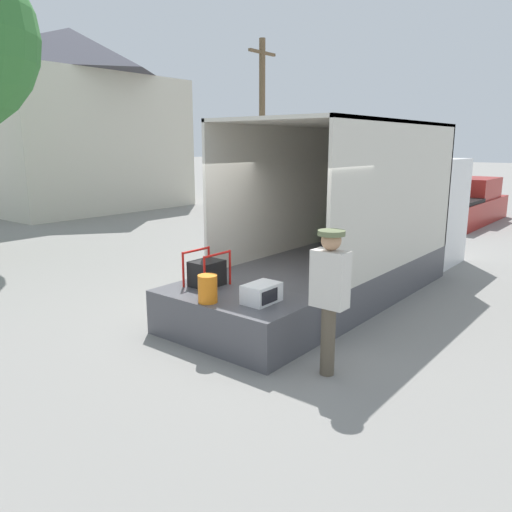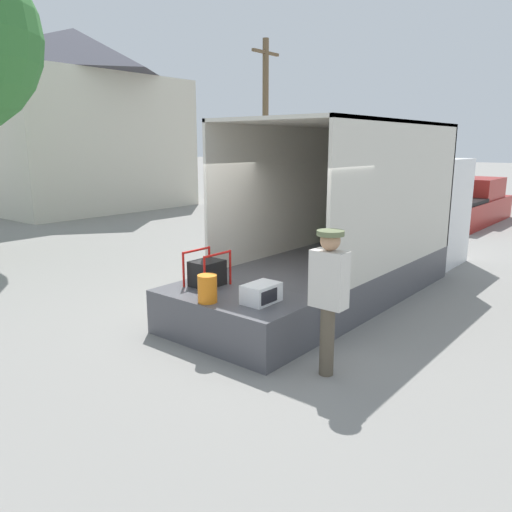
{
  "view_description": "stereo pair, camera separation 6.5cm",
  "coord_description": "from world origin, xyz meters",
  "px_view_note": "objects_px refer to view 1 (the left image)",
  "views": [
    {
      "loc": [
        -5.86,
        -4.62,
        2.81
      ],
      "look_at": [
        -0.36,
        -0.2,
        1.23
      ],
      "focal_mm": 35.0,
      "sensor_mm": 36.0,
      "label": 1
    },
    {
      "loc": [
        -5.81,
        -4.67,
        2.81
      ],
      "look_at": [
        -0.36,
        -0.2,
        1.23
      ],
      "focal_mm": 35.0,
      "sensor_mm": 36.0,
      "label": 2
    }
  ],
  "objects_px": {
    "microwave": "(262,293)",
    "box_truck": "(379,229)",
    "worker_person": "(330,287)",
    "orange_bucket": "(208,289)",
    "utility_pole": "(262,121)",
    "pickup_truck_red": "(463,205)",
    "portable_generator": "(208,272)"
  },
  "relations": [
    {
      "from": "orange_bucket",
      "to": "utility_pole",
      "type": "distance_m",
      "value": 17.35
    },
    {
      "from": "microwave",
      "to": "utility_pole",
      "type": "relative_size",
      "value": 0.07
    },
    {
      "from": "portable_generator",
      "to": "utility_pole",
      "type": "xyz_separation_m",
      "value": [
        13.28,
        9.36,
        2.98
      ]
    },
    {
      "from": "worker_person",
      "to": "orange_bucket",
      "type": "bearing_deg",
      "value": 101.25
    },
    {
      "from": "microwave",
      "to": "orange_bucket",
      "type": "height_order",
      "value": "orange_bucket"
    },
    {
      "from": "worker_person",
      "to": "pickup_truck_red",
      "type": "relative_size",
      "value": 0.35
    },
    {
      "from": "box_truck",
      "to": "worker_person",
      "type": "bearing_deg",
      "value": -161.07
    },
    {
      "from": "box_truck",
      "to": "portable_generator",
      "type": "bearing_deg",
      "value": 172.5
    },
    {
      "from": "microwave",
      "to": "utility_pole",
      "type": "distance_m",
      "value": 17.35
    },
    {
      "from": "microwave",
      "to": "box_truck",
      "type": "bearing_deg",
      "value": 6.65
    },
    {
      "from": "microwave",
      "to": "pickup_truck_red",
      "type": "distance_m",
      "value": 13.93
    },
    {
      "from": "pickup_truck_red",
      "to": "microwave",
      "type": "bearing_deg",
      "value": -174.03
    },
    {
      "from": "microwave",
      "to": "pickup_truck_red",
      "type": "bearing_deg",
      "value": 5.97
    },
    {
      "from": "microwave",
      "to": "utility_pole",
      "type": "xyz_separation_m",
      "value": [
        13.43,
        10.54,
        3.05
      ]
    },
    {
      "from": "worker_person",
      "to": "box_truck",
      "type": "bearing_deg",
      "value": 18.93
    },
    {
      "from": "worker_person",
      "to": "pickup_truck_red",
      "type": "height_order",
      "value": "worker_person"
    },
    {
      "from": "orange_bucket",
      "to": "pickup_truck_red",
      "type": "bearing_deg",
      "value": 3.45
    },
    {
      "from": "portable_generator",
      "to": "orange_bucket",
      "type": "distance_m",
      "value": 0.85
    },
    {
      "from": "microwave",
      "to": "worker_person",
      "type": "height_order",
      "value": "worker_person"
    },
    {
      "from": "microwave",
      "to": "orange_bucket",
      "type": "relative_size",
      "value": 1.36
    },
    {
      "from": "portable_generator",
      "to": "microwave",
      "type": "bearing_deg",
      "value": -97.48
    },
    {
      "from": "pickup_truck_red",
      "to": "box_truck",
      "type": "bearing_deg",
      "value": -174.4
    },
    {
      "from": "worker_person",
      "to": "utility_pole",
      "type": "height_order",
      "value": "utility_pole"
    },
    {
      "from": "portable_generator",
      "to": "utility_pole",
      "type": "height_order",
      "value": "utility_pole"
    },
    {
      "from": "microwave",
      "to": "worker_person",
      "type": "xyz_separation_m",
      "value": [
        -0.11,
        -1.13,
        0.32
      ]
    },
    {
      "from": "orange_bucket",
      "to": "worker_person",
      "type": "xyz_separation_m",
      "value": [
        0.34,
        -1.72,
        0.26
      ]
    },
    {
      "from": "portable_generator",
      "to": "orange_bucket",
      "type": "height_order",
      "value": "portable_generator"
    },
    {
      "from": "microwave",
      "to": "pickup_truck_red",
      "type": "xyz_separation_m",
      "value": [
        13.86,
        1.45,
        -0.16
      ]
    },
    {
      "from": "microwave",
      "to": "utility_pole",
      "type": "bearing_deg",
      "value": 38.12
    },
    {
      "from": "orange_bucket",
      "to": "box_truck",
      "type": "bearing_deg",
      "value": -0.25
    },
    {
      "from": "worker_person",
      "to": "utility_pole",
      "type": "distance_m",
      "value": 18.09
    },
    {
      "from": "box_truck",
      "to": "portable_generator",
      "type": "distance_m",
      "value": 4.71
    }
  ]
}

